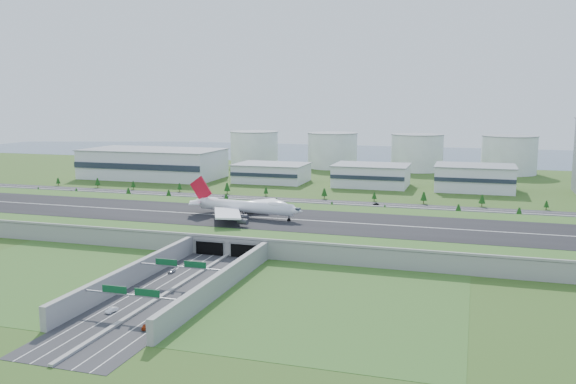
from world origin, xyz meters
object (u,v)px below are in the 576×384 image
(car_0, at_px, (172,271))
(car_4, at_px, (72,191))
(car_1, at_px, (112,310))
(car_3, at_px, (145,326))
(car_2, at_px, (223,274))
(car_5, at_px, (376,204))
(fuel_tank_a, at_px, (254,149))
(boeing_747, at_px, (245,206))
(car_7, at_px, (226,196))

(car_0, distance_m, car_4, 243.73)
(car_1, xyz_separation_m, car_3, (18.19, -9.66, -0.08))
(car_2, distance_m, car_3, 59.55)
(car_5, bearing_deg, car_4, -67.75)
(car_1, bearing_deg, fuel_tank_a, 116.77)
(boeing_747, xyz_separation_m, car_1, (1.78, -127.53, -13.02))
(car_7, bearing_deg, car_1, 4.77)
(fuel_tank_a, relative_size, car_2, 8.87)
(car_7, bearing_deg, car_2, 13.55)
(car_1, height_order, car_3, car_1)
(fuel_tank_a, height_order, boeing_747, fuel_tank_a)
(fuel_tank_a, relative_size, car_0, 11.59)
(boeing_747, relative_size, car_0, 15.57)
(fuel_tank_a, height_order, car_0, fuel_tank_a)
(car_0, relative_size, car_4, 0.90)
(car_4, distance_m, car_5, 228.41)
(boeing_747, xyz_separation_m, car_5, (52.99, 102.80, -13.12))
(car_1, relative_size, car_4, 0.98)
(car_2, relative_size, car_7, 1.16)
(car_0, xyz_separation_m, car_2, (21.62, 2.43, 0.05))
(car_0, bearing_deg, car_5, 74.86)
(car_1, distance_m, car_4, 280.90)
(car_3, bearing_deg, car_1, -49.85)
(car_4, height_order, car_5, car_4)
(car_4, bearing_deg, fuel_tank_a, -14.92)
(fuel_tank_a, height_order, car_1, fuel_tank_a)
(car_1, xyz_separation_m, car_7, (-57.39, 231.80, -0.07))
(car_0, height_order, car_7, car_0)
(boeing_747, relative_size, car_7, 13.82)
(car_7, bearing_deg, car_3, 8.25)
(boeing_747, xyz_separation_m, car_0, (-1.19, -80.08, -13.05))
(car_4, relative_size, car_7, 0.99)
(car_0, relative_size, car_5, 1.06)
(boeing_747, height_order, car_1, boeing_747)
(boeing_747, bearing_deg, car_7, 125.65)
(car_2, bearing_deg, car_3, 111.10)
(fuel_tank_a, relative_size, car_5, 12.23)
(car_2, relative_size, car_4, 1.18)
(fuel_tank_a, relative_size, car_3, 10.42)
(fuel_tank_a, xyz_separation_m, car_5, (162.96, -208.47, -16.71))
(car_1, xyz_separation_m, car_5, (51.21, 230.33, -0.10))
(boeing_747, bearing_deg, car_1, -81.63)
(car_1, bearing_deg, car_7, 116.39)
(car_1, height_order, car_2, car_2)
(car_1, relative_size, car_7, 0.96)
(car_2, bearing_deg, boeing_747, -53.72)
(car_4, relative_size, car_5, 1.17)
(fuel_tank_a, relative_size, car_7, 10.29)
(car_3, relative_size, car_4, 1.00)
(car_4, xyz_separation_m, car_7, (119.49, 13.59, -0.11))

